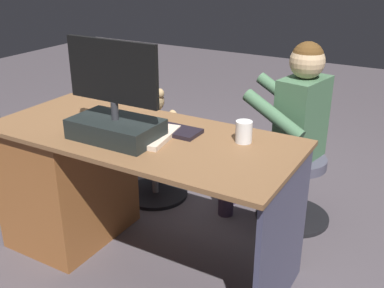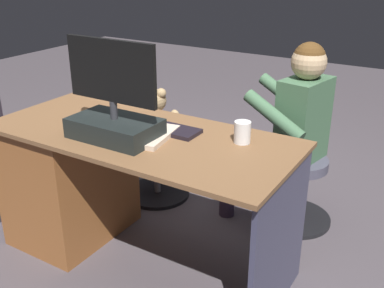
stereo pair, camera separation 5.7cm
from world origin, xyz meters
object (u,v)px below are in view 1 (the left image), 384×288
Objects in this scene: cup at (244,132)px; office_chair_teddy at (155,163)px; computer_mouse at (115,114)px; visitor_chair at (295,185)px; teddy_bear at (154,116)px; monitor at (115,114)px; person at (286,120)px; tv_remote at (96,123)px; desk at (82,177)px; keyboard at (161,128)px.

cup is 1.12m from office_chair_teddy.
visitor_chair is (-0.83, -0.69, -0.54)m from computer_mouse.
monitor is at bearing 111.82° from teddy_bear.
computer_mouse is 1.01m from person.
person reaches higher than tv_remote.
person is at bearing -105.15° from tv_remote.
cup is at bearing -177.42° from computer_mouse.
tv_remote is at bearing 173.37° from desk.
monitor is 0.44× the size of person.
visitor_chair is at bearing -140.85° from desk.
person is (0.09, 0.02, 0.43)m from visitor_chair.
keyboard is (-0.49, -0.10, 0.36)m from desk.
cup is 0.23× the size of office_chair_teddy.
office_chair_teddy is at bearing -51.57° from keyboard.
keyboard is at bearing 54.49° from visitor_chair.
desk is at bearing 11.31° from keyboard.
keyboard is at bearing -133.07° from tv_remote.
cup is at bearing -172.35° from keyboard.
office_chair_teddy is 1.27× the size of teddy_bear.
monitor is at bearing 163.45° from desk.
monitor reaches higher than cup.
person is at bearing -120.94° from monitor.
monitor is 5.17× the size of computer_mouse.
computer_mouse reaches higher than teddy_bear.
office_chair_teddy is at bearing -54.41° from tv_remote.
monitor is at bearing 59.63° from keyboard.
monitor reaches higher than desk.
tv_remote is at bearing 44.69° from visitor_chair.
tv_remote is at bearing 85.40° from computer_mouse.
visitor_chair is (-0.08, -0.66, -0.57)m from cup.
monitor is 4.76× the size of cup.
tv_remote is (0.21, -0.09, -0.12)m from monitor.
person reaches higher than desk.
desk is 3.20× the size of monitor.
office_chair_teddy is (0.42, -0.53, -0.52)m from keyboard.
teddy_bear is 0.31× the size of person.
monitor is 3.31× the size of tv_remote.
keyboard is 0.32m from computer_mouse.
computer_mouse is at bearing -49.42° from monitor.
person is at bearing -169.60° from teddy_bear.
cup is at bearing -139.56° from tv_remote.
keyboard reaches higher than desk.
visitor_chair is at bearing -125.51° from keyboard.
computer_mouse is 0.08× the size of person.
computer_mouse reaches higher than office_chair_teddy.
office_chair_teddy is (0.30, -0.74, -0.63)m from monitor.
office_chair_teddy is (0.85, -0.47, -0.56)m from cup.
teddy_bear is 1.01m from visitor_chair.
cup is at bearing 82.88° from visitor_chair.
tv_remote reaches higher than desk.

